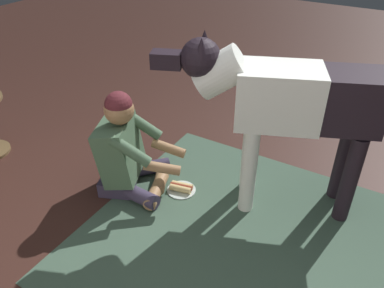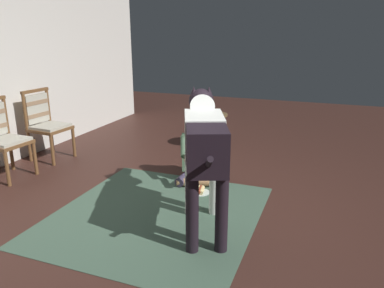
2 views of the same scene
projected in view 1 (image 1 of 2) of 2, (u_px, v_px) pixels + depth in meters
ground_plane at (223, 204)px, 2.82m from camera, size 13.19×13.19×0.00m
area_rug at (246, 243)px, 2.50m from camera, size 2.08×1.95×0.01m
person_sitting_on_floor at (127, 151)px, 2.81m from camera, size 0.70×0.61×0.80m
large_dog at (286, 103)px, 2.42m from camera, size 1.53×0.75×1.22m
hot_dog_on_plate at (181, 188)px, 2.93m from camera, size 0.22×0.22×0.06m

